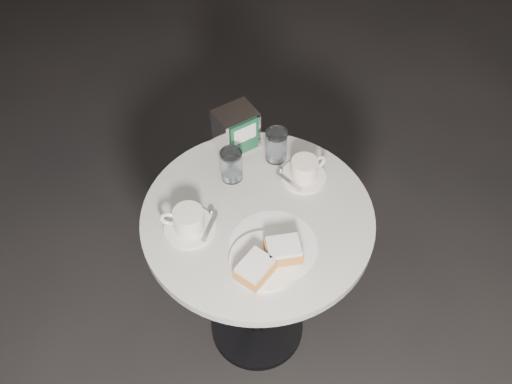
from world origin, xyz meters
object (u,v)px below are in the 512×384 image
(cafe_table, at_px, (257,252))
(water_glass_right, at_px, (276,146))
(coffee_cup_right, at_px, (304,170))
(napkin_dispenser, at_px, (236,130))
(coffee_cup_left, at_px, (189,222))
(beignet_plate, at_px, (267,260))
(water_glass_left, at_px, (231,165))

(cafe_table, bearing_deg, water_glass_right, 61.75)
(coffee_cup_right, height_order, napkin_dispenser, napkin_dispenser)
(cafe_table, relative_size, napkin_dispenser, 4.96)
(coffee_cup_left, height_order, water_glass_right, water_glass_right)
(beignet_plate, relative_size, napkin_dispenser, 1.69)
(coffee_cup_right, xyz_separation_m, napkin_dispenser, (-0.17, 0.19, 0.04))
(water_glass_left, height_order, napkin_dispenser, napkin_dispenser)
(water_glass_left, bearing_deg, water_glass_right, 16.67)
(beignet_plate, distance_m, coffee_cup_right, 0.34)
(cafe_table, height_order, beignet_plate, beignet_plate)
(beignet_plate, height_order, coffee_cup_right, coffee_cup_right)
(beignet_plate, height_order, coffee_cup_left, coffee_cup_left)
(coffee_cup_left, bearing_deg, water_glass_left, 62.91)
(napkin_dispenser, bearing_deg, beignet_plate, -110.73)
(beignet_plate, relative_size, water_glass_left, 2.30)
(water_glass_left, relative_size, water_glass_right, 0.98)
(coffee_cup_right, relative_size, water_glass_right, 1.57)
(coffee_cup_left, xyz_separation_m, coffee_cup_right, (0.38, 0.11, -0.00))
(napkin_dispenser, bearing_deg, cafe_table, -108.88)
(coffee_cup_right, xyz_separation_m, water_glass_right, (-0.06, 0.10, 0.02))
(cafe_table, bearing_deg, coffee_cup_left, -179.88)
(coffee_cup_left, relative_size, coffee_cup_right, 1.09)
(beignet_plate, xyz_separation_m, coffee_cup_right, (0.19, 0.28, 0.01))
(coffee_cup_left, relative_size, water_glass_right, 1.71)
(coffee_cup_right, xyz_separation_m, water_glass_left, (-0.22, 0.06, 0.02))
(water_glass_left, bearing_deg, beignet_plate, -85.96)
(water_glass_right, bearing_deg, coffee_cup_left, -146.29)
(water_glass_right, bearing_deg, water_glass_left, -163.33)
(water_glass_left, height_order, water_glass_right, water_glass_right)
(coffee_cup_left, bearing_deg, beignet_plate, -25.32)
(beignet_plate, distance_m, water_glass_right, 0.41)
(cafe_table, bearing_deg, coffee_cup_right, 31.73)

